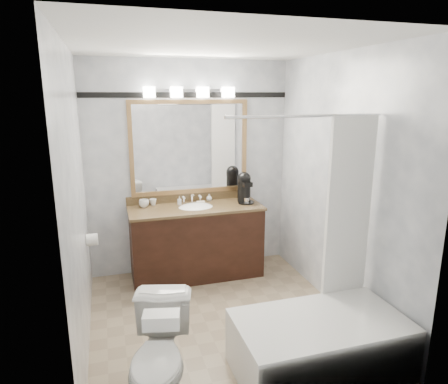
{
  "coord_description": "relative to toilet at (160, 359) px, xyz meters",
  "views": [
    {
      "loc": [
        -0.95,
        -3.3,
        2.12
      ],
      "look_at": [
        0.14,
        0.35,
        1.17
      ],
      "focal_mm": 32.0,
      "sensor_mm": 36.0,
      "label": 1
    }
  ],
  "objects": [
    {
      "name": "room",
      "position": [
        0.7,
        0.92,
        0.88
      ],
      "size": [
        2.42,
        2.62,
        2.52
      ],
      "color": "gray",
      "rests_on": "ground"
    },
    {
      "name": "vanity",
      "position": [
        0.7,
        1.94,
        0.07
      ],
      "size": [
        1.53,
        0.58,
        0.97
      ],
      "color": "black",
      "rests_on": "ground"
    },
    {
      "name": "mirror",
      "position": [
        0.7,
        2.2,
        1.13
      ],
      "size": [
        1.4,
        0.04,
        1.1
      ],
      "color": "#AD814E",
      "rests_on": "room"
    },
    {
      "name": "vanity_light_bar",
      "position": [
        0.7,
        2.15,
        1.77
      ],
      "size": [
        1.02,
        0.14,
        0.12
      ],
      "color": "silver",
      "rests_on": "room"
    },
    {
      "name": "accent_stripe",
      "position": [
        0.7,
        2.21,
        1.73
      ],
      "size": [
        2.4,
        0.01,
        0.06
      ],
      "primitive_type": "cube",
      "color": "black",
      "rests_on": "room"
    },
    {
      "name": "bathtub",
      "position": [
        1.25,
        0.02,
        -0.09
      ],
      "size": [
        1.3,
        0.75,
        1.96
      ],
      "color": "white",
      "rests_on": "ground"
    },
    {
      "name": "tp_roll",
      "position": [
        -0.44,
        1.58,
        0.33
      ],
      "size": [
        0.11,
        0.12,
        0.12
      ],
      "primitive_type": "cylinder",
      "rotation": [
        0.0,
        1.57,
        0.0
      ],
      "color": "white",
      "rests_on": "room"
    },
    {
      "name": "toilet",
      "position": [
        0.0,
        0.0,
        0.0
      ],
      "size": [
        0.58,
        0.8,
        0.74
      ],
      "primitive_type": "imported",
      "rotation": [
        0.0,
        0.0,
        -0.26
      ],
      "color": "white",
      "rests_on": "ground"
    },
    {
      "name": "tissue_box",
      "position": [
        0.0,
        -0.2,
        0.41
      ],
      "size": [
        0.24,
        0.17,
        0.09
      ],
      "primitive_type": "cube",
      "rotation": [
        0.0,
        0.0,
        -0.22
      ],
      "color": "white",
      "rests_on": "toilet"
    },
    {
      "name": "coffee_maker",
      "position": [
        1.3,
        1.97,
        0.67
      ],
      "size": [
        0.19,
        0.24,
        0.37
      ],
      "rotation": [
        0.0,
        0.0,
        0.07
      ],
      "color": "black",
      "rests_on": "vanity"
    },
    {
      "name": "cup_left",
      "position": [
        0.13,
        2.09,
        0.53
      ],
      "size": [
        0.14,
        0.14,
        0.09
      ],
      "primitive_type": "imported",
      "rotation": [
        0.0,
        0.0,
        0.3
      ],
      "color": "white",
      "rests_on": "vanity"
    },
    {
      "name": "cup_right",
      "position": [
        0.24,
        2.14,
        0.52
      ],
      "size": [
        0.11,
        0.11,
        0.07
      ],
      "primitive_type": "imported",
      "rotation": [
        0.0,
        0.0,
        -0.4
      ],
      "color": "white",
      "rests_on": "vanity"
    },
    {
      "name": "soap_bottle_a",
      "position": [
        0.53,
        2.08,
        0.53
      ],
      "size": [
        0.05,
        0.05,
        0.1
      ],
      "primitive_type": "imported",
      "rotation": [
        0.0,
        0.0,
        -0.12
      ],
      "color": "white",
      "rests_on": "vanity"
    },
    {
      "name": "soap_bottle_b",
      "position": [
        0.91,
        2.15,
        0.52
      ],
      "size": [
        0.07,
        0.07,
        0.08
      ],
      "primitive_type": "imported",
      "rotation": [
        0.0,
        0.0,
        0.13
      ],
      "color": "white",
      "rests_on": "vanity"
    },
    {
      "name": "soap_bar",
      "position": [
        0.78,
        2.05,
        0.5
      ],
      "size": [
        0.09,
        0.06,
        0.03
      ],
      "primitive_type": "cube",
      "rotation": [
        0.0,
        0.0,
        -0.04
      ],
      "color": "beige",
      "rests_on": "vanity"
    }
  ]
}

